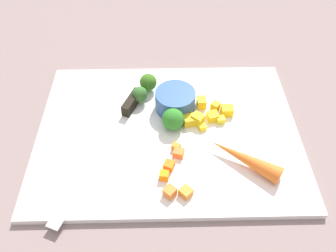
{
  "coord_description": "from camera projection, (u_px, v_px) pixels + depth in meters",
  "views": [
    {
      "loc": [
        -0.01,
        -0.43,
        0.5
      ],
      "look_at": [
        0.0,
        0.0,
        0.02
      ],
      "focal_mm": 36.84,
      "sensor_mm": 36.0,
      "label": 1
    }
  ],
  "objects": [
    {
      "name": "ground_plane",
      "position": [
        168.0,
        134.0,
        0.66
      ],
      "size": [
        4.0,
        4.0,
        0.0
      ],
      "primitive_type": "plane",
      "color": "gray"
    },
    {
      "name": "cutting_board",
      "position": [
        168.0,
        132.0,
        0.65
      ],
      "size": [
        0.49,
        0.36,
        0.01
      ],
      "primitive_type": "cube",
      "color": "white",
      "rests_on": "ground_plane"
    },
    {
      "name": "prep_bowl",
      "position": [
        175.0,
        101.0,
        0.67
      ],
      "size": [
        0.08,
        0.08,
        0.04
      ],
      "primitive_type": "cylinder",
      "color": "#2D548B",
      "rests_on": "cutting_board"
    },
    {
      "name": "chef_knife",
      "position": [
        118.0,
        125.0,
        0.65
      ],
      "size": [
        0.14,
        0.29,
        0.02
      ],
      "rotation": [
        0.0,
        0.0,
        4.31
      ],
      "color": "silver",
      "rests_on": "cutting_board"
    },
    {
      "name": "whole_carrot",
      "position": [
        244.0,
        158.0,
        0.59
      ],
      "size": [
        0.12,
        0.1,
        0.03
      ],
      "primitive_type": "cone",
      "rotation": [
        1.57,
        0.0,
        4.09
      ],
      "color": "orange",
      "rests_on": "cutting_board"
    },
    {
      "name": "carrot_dice_0",
      "position": [
        186.0,
        192.0,
        0.55
      ],
      "size": [
        0.03,
        0.03,
        0.01
      ],
      "primitive_type": "cube",
      "rotation": [
        0.0,
        0.0,
        2.35
      ],
      "color": "orange",
      "rests_on": "cutting_board"
    },
    {
      "name": "carrot_dice_1",
      "position": [
        170.0,
        192.0,
        0.55
      ],
      "size": [
        0.02,
        0.02,
        0.02
      ],
      "primitive_type": "cube",
      "rotation": [
        0.0,
        0.0,
        0.81
      ],
      "color": "orange",
      "rests_on": "cutting_board"
    },
    {
      "name": "carrot_dice_2",
      "position": [
        164.0,
        175.0,
        0.57
      ],
      "size": [
        0.02,
        0.02,
        0.02
      ],
      "primitive_type": "cube",
      "rotation": [
        0.0,
        0.0,
        1.41
      ],
      "color": "orange",
      "rests_on": "cutting_board"
    },
    {
      "name": "carrot_dice_3",
      "position": [
        168.0,
        166.0,
        0.59
      ],
      "size": [
        0.02,
        0.02,
        0.01
      ],
      "primitive_type": "cube",
      "rotation": [
        0.0,
        0.0,
        2.72
      ],
      "color": "orange",
      "rests_on": "cutting_board"
    },
    {
      "name": "carrot_dice_4",
      "position": [
        179.0,
        153.0,
        0.6
      ],
      "size": [
        0.02,
        0.02,
        0.01
      ],
      "primitive_type": "cube",
      "rotation": [
        0.0,
        0.0,
        2.87
      ],
      "color": "orange",
      "rests_on": "cutting_board"
    },
    {
      "name": "carrot_dice_5",
      "position": [
        176.0,
        147.0,
        0.61
      ],
      "size": [
        0.02,
        0.02,
        0.01
      ],
      "primitive_type": "cube",
      "rotation": [
        0.0,
        0.0,
        0.99
      ],
      "color": "orange",
      "rests_on": "cutting_board"
    },
    {
      "name": "pepper_dice_0",
      "position": [
        201.0,
        103.0,
        0.68
      ],
      "size": [
        0.02,
        0.02,
        0.02
      ],
      "primitive_type": "cube",
      "rotation": [
        0.0,
        0.0,
        0.03
      ],
      "color": "yellow",
      "rests_on": "cutting_board"
    },
    {
      "name": "pepper_dice_1",
      "position": [
        221.0,
        120.0,
        0.66
      ],
      "size": [
        0.02,
        0.02,
        0.01
      ],
      "primitive_type": "cube",
      "rotation": [
        0.0,
        0.0,
        0.19
      ],
      "color": "yellow",
      "rests_on": "cutting_board"
    },
    {
      "name": "pepper_dice_2",
      "position": [
        198.0,
        119.0,
        0.65
      ],
      "size": [
        0.03,
        0.03,
        0.02
      ],
      "primitive_type": "cube",
      "rotation": [
        0.0,
        0.0,
        0.88
      ],
      "color": "yellow",
      "rests_on": "cutting_board"
    },
    {
      "name": "pepper_dice_3",
      "position": [
        202.0,
        128.0,
        0.64
      ],
      "size": [
        0.02,
        0.02,
        0.01
      ],
      "primitive_type": "cube",
      "rotation": [
        0.0,
        0.0,
        0.34
      ],
      "color": "yellow",
      "rests_on": "cutting_board"
    },
    {
      "name": "pepper_dice_4",
      "position": [
        227.0,
        111.0,
        0.67
      ],
      "size": [
        0.02,
        0.02,
        0.02
      ],
      "primitive_type": "cube",
      "rotation": [
        0.0,
        0.0,
        1.58
      ],
      "color": "yellow",
      "rests_on": "cutting_board"
    },
    {
      "name": "pepper_dice_5",
      "position": [
        215.0,
        106.0,
        0.68
      ],
      "size": [
        0.02,
        0.02,
        0.02
      ],
      "primitive_type": "cube",
      "rotation": [
        0.0,
        0.0,
        0.91
      ],
      "color": "yellow",
      "rests_on": "cutting_board"
    },
    {
      "name": "pepper_dice_6",
      "position": [
        189.0,
        120.0,
        0.65
      ],
      "size": [
        0.03,
        0.02,
        0.02
      ],
      "primitive_type": "cube",
      "rotation": [
        0.0,
        0.0,
        1.76
      ],
      "color": "yellow",
      "rests_on": "cutting_board"
    },
    {
      "name": "pepper_dice_7",
      "position": [
        213.0,
        116.0,
        0.66
      ],
      "size": [
        0.02,
        0.02,
        0.02
      ],
      "primitive_type": "cube",
      "rotation": [
        0.0,
        0.0,
        1.82
      ],
      "color": "yellow",
      "rests_on": "cutting_board"
    },
    {
      "name": "broccoli_floret_0",
      "position": [
        140.0,
        94.0,
        0.68
      ],
      "size": [
        0.03,
        0.03,
        0.04
      ],
      "color": "#95B167",
      "rests_on": "cutting_board"
    },
    {
      "name": "broccoli_floret_1",
      "position": [
        148.0,
        82.0,
        0.71
      ],
      "size": [
        0.04,
        0.04,
        0.04
      ],
      "color": "#87BF55",
      "rests_on": "cutting_board"
    },
    {
      "name": "broccoli_floret_2",
      "position": [
        173.0,
        119.0,
        0.64
      ],
      "size": [
        0.04,
        0.04,
        0.04
      ],
      "color": "#96B161",
      "rests_on": "cutting_board"
    }
  ]
}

